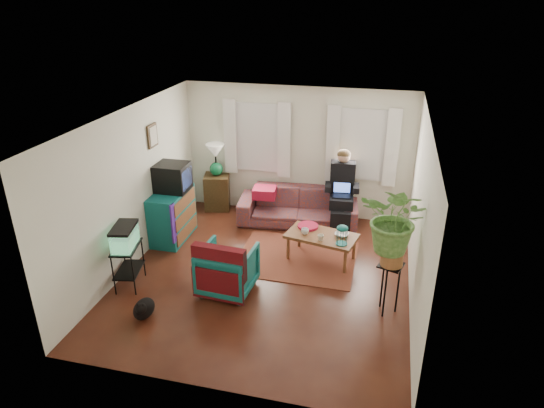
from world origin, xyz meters
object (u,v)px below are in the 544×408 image
(sofa, at_px, (298,201))
(coffee_table, at_px, (321,247))
(side_table, at_px, (217,192))
(aquarium_stand, at_px, (129,266))
(dresser, at_px, (172,215))
(armchair, at_px, (228,267))
(plant_stand, at_px, (388,288))

(sofa, height_order, coffee_table, sofa)
(side_table, height_order, coffee_table, side_table)
(aquarium_stand, bearing_deg, coffee_table, 16.05)
(sofa, bearing_deg, dresser, -156.34)
(armchair, relative_size, plant_stand, 1.02)
(side_table, relative_size, dresser, 0.71)
(dresser, xyz_separation_m, plant_stand, (3.91, -1.35, -0.07))
(aquarium_stand, bearing_deg, dresser, 77.75)
(side_table, bearing_deg, plant_stand, -38.40)
(side_table, bearing_deg, coffee_table, -33.42)
(side_table, bearing_deg, dresser, -102.98)
(sofa, relative_size, armchair, 2.86)
(dresser, distance_m, armchair, 2.04)
(side_table, xyz_separation_m, aquarium_stand, (-0.35, -3.08, -0.03))
(coffee_table, distance_m, plant_stand, 1.67)
(dresser, height_order, plant_stand, dresser)
(sofa, bearing_deg, side_table, 165.30)
(dresser, distance_m, coffee_table, 2.79)
(plant_stand, bearing_deg, aquarium_stand, -176.28)
(dresser, bearing_deg, armchair, -42.49)
(aquarium_stand, bearing_deg, sofa, 41.06)
(armchair, height_order, plant_stand, armchair)
(armchair, bearing_deg, sofa, -98.92)
(sofa, xyz_separation_m, plant_stand, (1.79, -2.56, -0.06))
(aquarium_stand, distance_m, plant_stand, 3.93)
(aquarium_stand, xyz_separation_m, plant_stand, (3.92, 0.25, 0.05))
(side_table, relative_size, aquarium_stand, 1.08)
(side_table, relative_size, armchair, 0.92)
(sofa, bearing_deg, coffee_table, -69.69)
(dresser, height_order, aquarium_stand, dresser)
(coffee_table, bearing_deg, aquarium_stand, -139.72)
(plant_stand, bearing_deg, armchair, -179.69)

